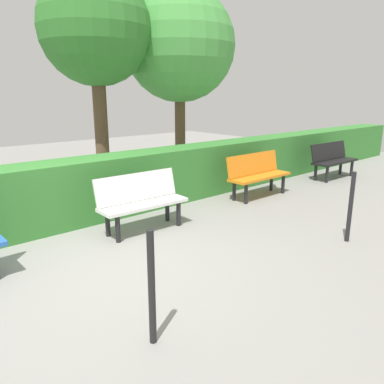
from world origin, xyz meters
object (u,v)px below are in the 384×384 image
at_px(bench_white, 141,199).
at_px(tree_near, 179,46).
at_px(bench_orange, 257,173).
at_px(tree_mid, 95,30).
at_px(bench_black, 332,159).

relative_size(bench_white, tree_near, 0.31).
bearing_deg(bench_white, tree_near, -136.48).
bearing_deg(bench_orange, tree_mid, -56.90).
relative_size(bench_orange, bench_white, 1.07).
bearing_deg(bench_orange, bench_black, 177.36).
bearing_deg(bench_orange, bench_white, 1.64).
height_order(bench_white, tree_mid, tree_mid).
distance_m(bench_black, bench_orange, 2.73).
distance_m(bench_orange, tree_near, 3.67).
height_order(bench_orange, bench_white, same).
xyz_separation_m(bench_black, tree_mid, (4.60, -3.00, 2.80)).
xyz_separation_m(bench_black, bench_white, (5.56, -0.05, -0.00)).
distance_m(bench_white, tree_near, 4.75).
xyz_separation_m(bench_black, tree_near, (2.61, -2.69, 2.62)).
bearing_deg(bench_black, tree_mid, -31.38).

